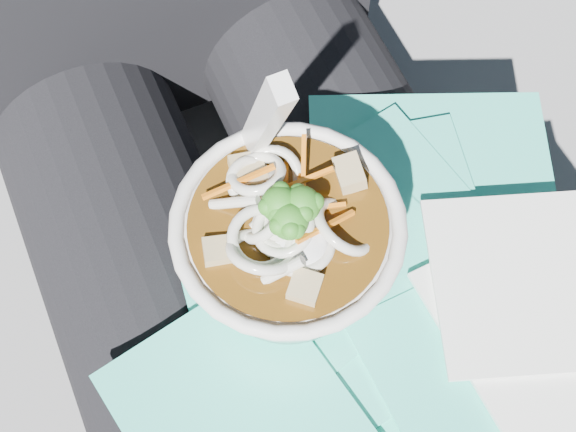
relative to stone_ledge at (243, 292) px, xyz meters
name	(u,v)px	position (x,y,z in m)	size (l,w,h in m)	color
stone_ledge	(243,292)	(0.00, 0.00, 0.00)	(1.00, 0.50, 0.46)	slate
lap	(299,325)	(0.00, -0.15, 0.31)	(0.33, 0.48, 0.15)	black
person_body	(249,210)	(0.00, -0.06, 0.33)	(0.34, 0.94, 1.01)	black
plastic_bag	(366,306)	(0.03, -0.18, 0.39)	(0.36, 0.34, 0.02)	#31CCB1
napkins	(547,306)	(0.13, -0.23, 0.40)	(0.15, 0.18, 0.01)	white
udon_bowl	(287,241)	(0.00, -0.14, 0.45)	(0.14, 0.14, 0.19)	silver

